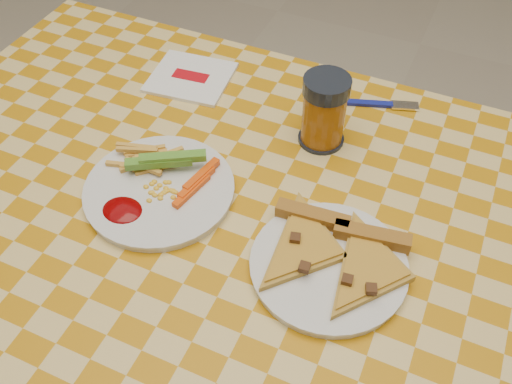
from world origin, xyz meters
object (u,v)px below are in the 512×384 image
Objects in this scene: plate_right at (328,267)px; drink_glass at (324,112)px; table at (250,268)px; plate_left at (160,191)px.

plate_right is 0.27m from drink_glass.
plate_left reaches higher than table.
table is 6.04× the size of plate_right.
drink_glass is at bearing 84.43° from table.
plate_right is (0.28, -0.03, 0.00)m from plate_left.
drink_glass is (0.02, 0.24, 0.13)m from table.
plate_left and plate_right have the same top height.
plate_left is (-0.16, 0.02, 0.08)m from table.
plate_left is 0.28m from plate_right.
plate_right reaches higher than table.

